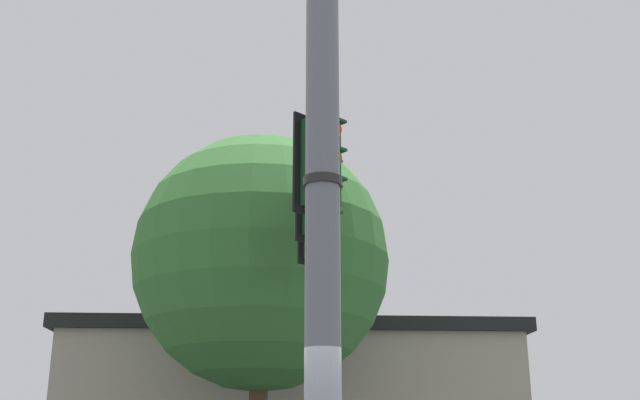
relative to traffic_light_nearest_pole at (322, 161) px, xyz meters
name	(u,v)px	position (x,y,z in m)	size (l,w,h in m)	color
signal_pole	(323,265)	(1.24, 1.25, -1.61)	(0.31, 0.31, 6.41)	slate
mast_arm	(320,128)	(-0.64, -0.68, 0.81)	(0.22, 0.22, 5.38)	slate
traffic_light_nearest_pole	(322,161)	(0.00, 0.00, 0.00)	(0.54, 0.49, 1.31)	black
traffic_light_mid_inner	(321,196)	(-0.90, -0.93, 0.00)	(0.54, 0.49, 1.31)	black
traffic_light_mid_outer	(320,223)	(-1.81, -1.86, 0.00)	(0.54, 0.49, 1.31)	black
street_name_sign	(322,192)	(1.05, 1.06, -0.86)	(0.98, 1.01, 0.22)	#147238
tree_by_storefront	(261,262)	(-3.20, -4.84, 0.13)	(4.77, 4.77, 7.35)	#4C3823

